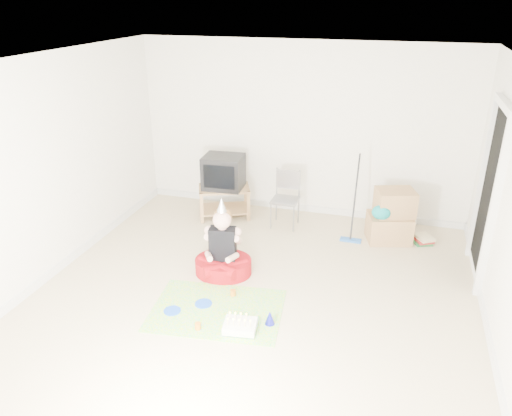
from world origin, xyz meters
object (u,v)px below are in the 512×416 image
(tv_stand, at_px, (224,199))
(crt_tv, at_px, (224,172))
(folding_chair, at_px, (285,200))
(cardboard_boxes, at_px, (391,217))
(birthday_cake, at_px, (240,327))
(seated_woman, at_px, (223,257))

(tv_stand, distance_m, crt_tv, 0.44)
(folding_chair, xyz_separation_m, cardboard_boxes, (1.51, -0.04, -0.06))
(tv_stand, distance_m, cardboard_boxes, 2.49)
(cardboard_boxes, bearing_deg, birthday_cake, -118.42)
(crt_tv, distance_m, cardboard_boxes, 2.51)
(tv_stand, xyz_separation_m, crt_tv, (0.00, -0.00, 0.44))
(folding_chair, relative_size, seated_woman, 0.84)
(crt_tv, relative_size, folding_chair, 0.69)
(birthday_cake, bearing_deg, seated_woman, 118.16)
(crt_tv, bearing_deg, seated_woman, -73.99)
(tv_stand, xyz_separation_m, folding_chair, (0.97, -0.07, 0.13))
(folding_chair, distance_m, seated_woman, 1.60)
(tv_stand, relative_size, crt_tv, 1.53)
(seated_woman, height_order, birthday_cake, seated_woman)
(cardboard_boxes, relative_size, birthday_cake, 2.02)
(tv_stand, xyz_separation_m, birthday_cake, (1.11, -2.64, -0.23))
(tv_stand, relative_size, cardboard_boxes, 1.20)
(crt_tv, xyz_separation_m, seated_woman, (0.56, -1.61, -0.50))
(crt_tv, distance_m, seated_woman, 1.78)
(folding_chair, relative_size, birthday_cake, 2.31)
(cardboard_boxes, bearing_deg, crt_tv, 177.38)
(tv_stand, xyz_separation_m, cardboard_boxes, (2.48, -0.11, 0.07))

